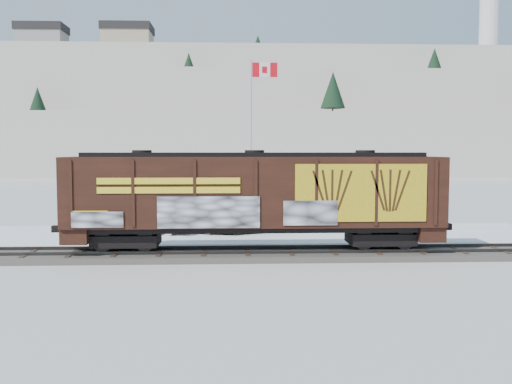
{
  "coord_description": "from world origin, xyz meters",
  "views": [
    {
      "loc": [
        1.28,
        -26.43,
        4.98
      ],
      "look_at": [
        2.55,
        3.0,
        2.84
      ],
      "focal_mm": 40.0,
      "sensor_mm": 36.0,
      "label": 1
    }
  ],
  "objects_px": {
    "hopper_railcar": "(255,195)",
    "car_white": "(151,219)",
    "car_silver": "(192,220)",
    "car_dark": "(255,219)",
    "flagpole": "(252,162)"
  },
  "relations": [
    {
      "from": "hopper_railcar",
      "to": "car_dark",
      "type": "xyz_separation_m",
      "value": [
        0.34,
        8.05,
        -2.1
      ]
    },
    {
      "from": "car_silver",
      "to": "car_dark",
      "type": "bearing_deg",
      "value": -69.12
    },
    {
      "from": "car_silver",
      "to": "car_white",
      "type": "relative_size",
      "value": 0.85
    },
    {
      "from": "flagpole",
      "to": "car_silver",
      "type": "bearing_deg",
      "value": -125.06
    },
    {
      "from": "car_silver",
      "to": "car_white",
      "type": "height_order",
      "value": "car_white"
    },
    {
      "from": "hopper_railcar",
      "to": "car_dark",
      "type": "relative_size",
      "value": 3.18
    },
    {
      "from": "car_dark",
      "to": "flagpole",
      "type": "bearing_deg",
      "value": -20.43
    },
    {
      "from": "car_silver",
      "to": "car_dark",
      "type": "xyz_separation_m",
      "value": [
        3.83,
        0.03,
        0.06
      ]
    },
    {
      "from": "hopper_railcar",
      "to": "car_white",
      "type": "distance_m",
      "value": 10.01
    },
    {
      "from": "hopper_railcar",
      "to": "flagpole",
      "type": "xyz_separation_m",
      "value": [
        0.41,
        13.58,
        1.24
      ]
    },
    {
      "from": "car_silver",
      "to": "car_white",
      "type": "bearing_deg",
      "value": 115.37
    },
    {
      "from": "hopper_railcar",
      "to": "car_white",
      "type": "bearing_deg",
      "value": 127.1
    },
    {
      "from": "hopper_railcar",
      "to": "car_dark",
      "type": "bearing_deg",
      "value": 87.59
    },
    {
      "from": "car_white",
      "to": "car_dark",
      "type": "distance_m",
      "value": 6.25
    },
    {
      "from": "flagpole",
      "to": "car_white",
      "type": "height_order",
      "value": "flagpole"
    }
  ]
}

